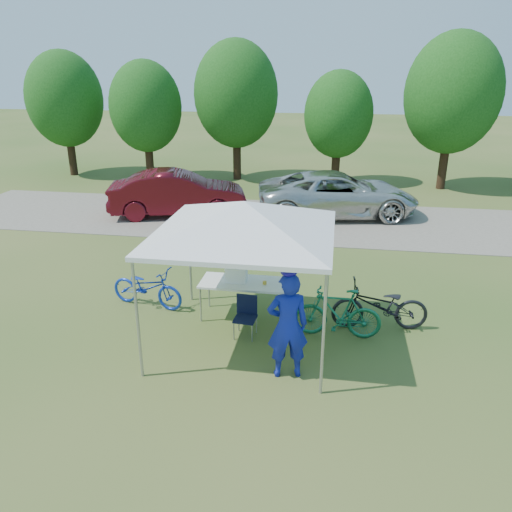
{
  "coord_description": "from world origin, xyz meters",
  "views": [
    {
      "loc": [
        1.55,
        -8.29,
        4.92
      ],
      "look_at": [
        -0.12,
        2.0,
        0.95
      ],
      "focal_mm": 35.0,
      "sensor_mm": 36.0,
      "label": 1
    }
  ],
  "objects_px": {
    "folding_table": "(248,284)",
    "bike_dark": "(380,306)",
    "bike_blue": "(147,287)",
    "bike_green": "(337,313)",
    "minivan": "(338,194)",
    "sedan": "(178,193)",
    "folding_chair": "(246,312)",
    "cooler": "(237,274)",
    "cyclist": "(288,326)"
  },
  "relations": [
    {
      "from": "bike_dark",
      "to": "sedan",
      "type": "relative_size",
      "value": 0.4
    },
    {
      "from": "cyclist",
      "to": "bike_dark",
      "type": "xyz_separation_m",
      "value": [
        1.65,
        1.89,
        -0.44
      ]
    },
    {
      "from": "sedan",
      "to": "bike_green",
      "type": "bearing_deg",
      "value": -159.33
    },
    {
      "from": "folding_table",
      "to": "minivan",
      "type": "bearing_deg",
      "value": 77.59
    },
    {
      "from": "bike_dark",
      "to": "folding_chair",
      "type": "bearing_deg",
      "value": -81.99
    },
    {
      "from": "cyclist",
      "to": "bike_green",
      "type": "xyz_separation_m",
      "value": [
        0.82,
        1.45,
        -0.44
      ]
    },
    {
      "from": "folding_table",
      "to": "bike_dark",
      "type": "relative_size",
      "value": 1.03
    },
    {
      "from": "folding_chair",
      "to": "sedan",
      "type": "relative_size",
      "value": 0.17
    },
    {
      "from": "folding_table",
      "to": "bike_blue",
      "type": "relative_size",
      "value": 1.14
    },
    {
      "from": "folding_chair",
      "to": "bike_blue",
      "type": "distance_m",
      "value": 2.49
    },
    {
      "from": "cooler",
      "to": "minivan",
      "type": "relative_size",
      "value": 0.08
    },
    {
      "from": "folding_chair",
      "to": "sedan",
      "type": "xyz_separation_m",
      "value": [
        -3.82,
        7.84,
        0.33
      ]
    },
    {
      "from": "sedan",
      "to": "cyclist",
      "type": "bearing_deg",
      "value": -167.82
    },
    {
      "from": "bike_blue",
      "to": "bike_green",
      "type": "xyz_separation_m",
      "value": [
        4.08,
        -0.67,
        0.06
      ]
    },
    {
      "from": "folding_table",
      "to": "minivan",
      "type": "height_order",
      "value": "minivan"
    },
    {
      "from": "bike_blue",
      "to": "sedan",
      "type": "height_order",
      "value": "sedan"
    },
    {
      "from": "cyclist",
      "to": "cooler",
      "type": "bearing_deg",
      "value": -71.89
    },
    {
      "from": "cooler",
      "to": "minivan",
      "type": "bearing_deg",
      "value": 76.0
    },
    {
      "from": "cooler",
      "to": "cyclist",
      "type": "height_order",
      "value": "cyclist"
    },
    {
      "from": "folding_chair",
      "to": "folding_table",
      "type": "bearing_deg",
      "value": 101.32
    },
    {
      "from": "bike_blue",
      "to": "cooler",
      "type": "bearing_deg",
      "value": -82.8
    },
    {
      "from": "folding_table",
      "to": "sedan",
      "type": "xyz_separation_m",
      "value": [
        -3.73,
        7.14,
        0.04
      ]
    },
    {
      "from": "bike_green",
      "to": "sedan",
      "type": "relative_size",
      "value": 0.36
    },
    {
      "from": "folding_table",
      "to": "minivan",
      "type": "distance_m",
      "value": 8.14
    },
    {
      "from": "folding_chair",
      "to": "sedan",
      "type": "bearing_deg",
      "value": 120.1
    },
    {
      "from": "folding_table",
      "to": "cooler",
      "type": "distance_m",
      "value": 0.31
    },
    {
      "from": "cyclist",
      "to": "bike_green",
      "type": "distance_m",
      "value": 1.72
    },
    {
      "from": "bike_blue",
      "to": "minivan",
      "type": "xyz_separation_m",
      "value": [
        4.0,
        7.79,
        0.33
      ]
    },
    {
      "from": "cooler",
      "to": "sedan",
      "type": "xyz_separation_m",
      "value": [
        -3.5,
        7.14,
        -0.16
      ]
    },
    {
      "from": "bike_blue",
      "to": "cyclist",
      "type": "bearing_deg",
      "value": -111.17
    },
    {
      "from": "folding_chair",
      "to": "minivan",
      "type": "relative_size",
      "value": 0.15
    },
    {
      "from": "folding_chair",
      "to": "cooler",
      "type": "bearing_deg",
      "value": 118.64
    },
    {
      "from": "cyclist",
      "to": "minivan",
      "type": "xyz_separation_m",
      "value": [
        0.74,
        9.91,
        -0.16
      ]
    },
    {
      "from": "bike_dark",
      "to": "folding_table",
      "type": "bearing_deg",
      "value": -97.34
    },
    {
      "from": "bike_green",
      "to": "bike_dark",
      "type": "height_order",
      "value": "bike_green"
    },
    {
      "from": "cooler",
      "to": "sedan",
      "type": "height_order",
      "value": "sedan"
    },
    {
      "from": "folding_table",
      "to": "bike_dark",
      "type": "bearing_deg",
      "value": -1.46
    },
    {
      "from": "folding_table",
      "to": "bike_green",
      "type": "xyz_separation_m",
      "value": [
        1.83,
        -0.51,
        -0.25
      ]
    },
    {
      "from": "minivan",
      "to": "sedan",
      "type": "bearing_deg",
      "value": 86.93
    },
    {
      "from": "cooler",
      "to": "bike_blue",
      "type": "height_order",
      "value": "cooler"
    },
    {
      "from": "folding_chair",
      "to": "bike_dark",
      "type": "relative_size",
      "value": 0.42
    },
    {
      "from": "cooler",
      "to": "bike_dark",
      "type": "bearing_deg",
      "value": -1.34
    },
    {
      "from": "bike_blue",
      "to": "bike_green",
      "type": "distance_m",
      "value": 4.14
    },
    {
      "from": "bike_green",
      "to": "sedan",
      "type": "height_order",
      "value": "sedan"
    },
    {
      "from": "minivan",
      "to": "sedan",
      "type": "distance_m",
      "value": 5.54
    },
    {
      "from": "cyclist",
      "to": "sedan",
      "type": "bearing_deg",
      "value": -76.85
    },
    {
      "from": "cyclist",
      "to": "sedan",
      "type": "height_order",
      "value": "cyclist"
    },
    {
      "from": "minivan",
      "to": "sedan",
      "type": "relative_size",
      "value": 1.17
    },
    {
      "from": "folding_chair",
      "to": "bike_dark",
      "type": "bearing_deg",
      "value": 18.02
    },
    {
      "from": "folding_chair",
      "to": "cyclist",
      "type": "xyz_separation_m",
      "value": [
        0.92,
        -1.25,
        0.47
      ]
    }
  ]
}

